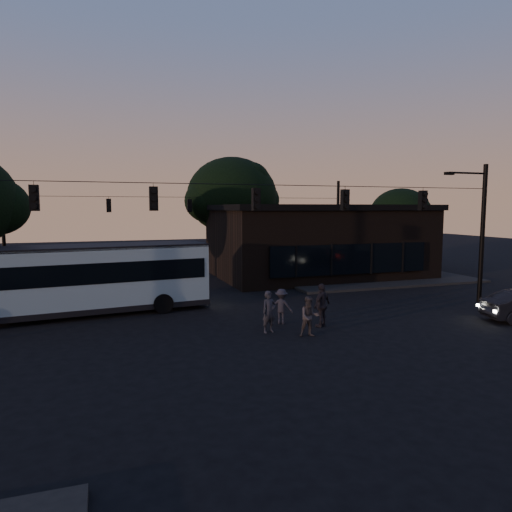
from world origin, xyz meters
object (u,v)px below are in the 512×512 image
object	(u,v)px
bus	(83,276)
pedestrian_b	(309,317)
pedestrian_a	(269,312)
building	(317,240)
pedestrian_d	(282,306)
pedestrian_c	(322,305)

from	to	relation	value
bus	pedestrian_b	world-z (taller)	bus
pedestrian_a	pedestrian_b	world-z (taller)	pedestrian_a
building	pedestrian_a	size ratio (longest dim) A/B	8.79
pedestrian_a	pedestrian_d	distance (m)	1.58
pedestrian_c	pedestrian_d	xyz separation A→B (m)	(-1.47, 1.05, -0.17)
building	pedestrian_d	size ratio (longest dim) A/B	9.79
pedestrian_a	pedestrian_c	distance (m)	2.52
bus	pedestrian_a	size ratio (longest dim) A/B	6.97
bus	pedestrian_d	world-z (taller)	bus
pedestrian_d	bus	bearing A→B (deg)	5.60
pedestrian_a	pedestrian_b	xyz separation A→B (m)	(1.33, -1.09, -0.06)
pedestrian_a	pedestrian_b	distance (m)	1.72
bus	pedestrian_a	xyz separation A→B (m)	(7.40, -5.85, -1.02)
pedestrian_b	pedestrian_c	xyz separation A→B (m)	(1.19, 1.23, 0.14)
bus	pedestrian_d	size ratio (longest dim) A/B	7.76
bus	building	bearing A→B (deg)	19.99
building	pedestrian_b	size ratio (longest dim) A/B	9.44
pedestrian_a	pedestrian_b	bearing A→B (deg)	-51.95
building	pedestrian_d	xyz separation A→B (m)	(-8.08, -12.82, -1.92)
building	pedestrian_c	size ratio (longest dim) A/B	8.08
building	pedestrian_d	world-z (taller)	building
bus	pedestrian_c	distance (m)	11.49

